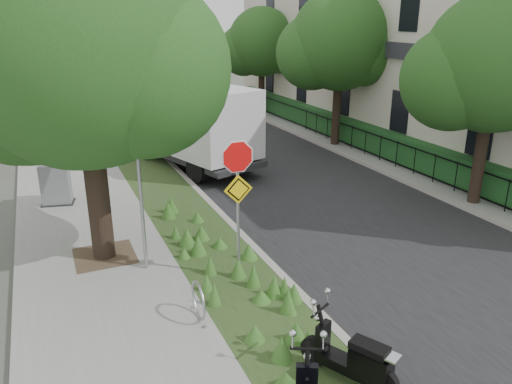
# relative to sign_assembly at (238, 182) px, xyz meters

# --- Properties ---
(ground) EXTENTS (120.00, 120.00, 0.00)m
(ground) POSITION_rel_sign_assembly_xyz_m (1.40, -0.58, -2.33)
(ground) COLOR #4C5147
(ground) RESTS_ON ground
(sidewalk_near) EXTENTS (3.50, 60.00, 0.12)m
(sidewalk_near) POSITION_rel_sign_assembly_xyz_m (-2.85, 9.42, -2.27)
(sidewalk_near) COLOR gray
(sidewalk_near) RESTS_ON ground
(verge) EXTENTS (2.00, 60.00, 0.12)m
(verge) POSITION_rel_sign_assembly_xyz_m (-0.10, 9.42, -2.27)
(verge) COLOR #27401B
(verge) RESTS_ON ground
(kerb_near) EXTENTS (0.20, 60.00, 0.13)m
(kerb_near) POSITION_rel_sign_assembly_xyz_m (0.90, 9.42, -2.26)
(kerb_near) COLOR #9E9991
(kerb_near) RESTS_ON ground
(road) EXTENTS (7.00, 60.00, 0.01)m
(road) POSITION_rel_sign_assembly_xyz_m (4.40, 9.42, -2.32)
(road) COLOR black
(road) RESTS_ON ground
(kerb_far) EXTENTS (0.20, 60.00, 0.13)m
(kerb_far) POSITION_rel_sign_assembly_xyz_m (7.90, 9.42, -2.26)
(kerb_far) COLOR #9E9991
(kerb_far) RESTS_ON ground
(footpath_far) EXTENTS (3.20, 60.00, 0.12)m
(footpath_far) POSITION_rel_sign_assembly_xyz_m (9.60, 9.42, -2.27)
(footpath_far) COLOR gray
(footpath_far) RESTS_ON ground
(street_tree_main) EXTENTS (6.21, 5.54, 7.66)m
(street_tree_main) POSITION_rel_sign_assembly_xyz_m (-2.68, 2.28, 2.48)
(street_tree_main) COLOR black
(street_tree_main) RESTS_ON ground
(bare_post) EXTENTS (0.08, 0.08, 4.00)m
(bare_post) POSITION_rel_sign_assembly_xyz_m (-1.80, 1.22, -0.21)
(bare_post) COLOR #A5A8AD
(bare_post) RESTS_ON ground
(bike_hoop) EXTENTS (0.06, 0.78, 0.77)m
(bike_hoop) POSITION_rel_sign_assembly_xyz_m (-1.30, -1.18, -1.83)
(bike_hoop) COLOR #A5A8AD
(bike_hoop) RESTS_ON ground
(sign_assembly) EXTENTS (0.94, 0.08, 3.22)m
(sign_assembly) POSITION_rel_sign_assembly_xyz_m (0.00, 0.00, 0.00)
(sign_assembly) COLOR #A5A8AD
(sign_assembly) RESTS_ON ground
(fence_far) EXTENTS (0.04, 24.00, 1.00)m
(fence_far) POSITION_rel_sign_assembly_xyz_m (8.60, 9.42, -1.66)
(fence_far) COLOR black
(fence_far) RESTS_ON ground
(hedge_far) EXTENTS (1.00, 24.00, 1.10)m
(hedge_far) POSITION_rel_sign_assembly_xyz_m (9.30, 9.42, -1.66)
(hedge_far) COLOR #18441E
(hedge_far) RESTS_ON footpath_far
(terrace_houses) EXTENTS (7.40, 26.40, 8.20)m
(terrace_houses) POSITION_rel_sign_assembly_xyz_m (12.89, 9.42, 1.83)
(terrace_houses) COLOR beige
(terrace_houses) RESTS_ON ground
(far_tree_a) EXTENTS (4.60, 4.10, 6.22)m
(far_tree_a) POSITION_rel_sign_assembly_xyz_m (8.34, 1.46, 1.80)
(far_tree_a) COLOR black
(far_tree_a) RESTS_ON ground
(far_tree_b) EXTENTS (4.83, 4.31, 6.56)m
(far_tree_b) POSITION_rel_sign_assembly_xyz_m (8.34, 9.46, 2.04)
(far_tree_b) COLOR black
(far_tree_b) RESTS_ON ground
(far_tree_c) EXTENTS (4.37, 3.89, 5.93)m
(far_tree_c) POSITION_rel_sign_assembly_xyz_m (8.34, 17.46, 1.63)
(far_tree_c) COLOR black
(far_tree_c) RESTS_ON ground
(scooter_near) EXTENTS (0.93, 1.57, 0.82)m
(scooter_near) POSITION_rel_sign_assembly_xyz_m (0.42, -3.94, -1.81)
(scooter_near) COLOR black
(scooter_near) RESTS_ON ground
(box_truck) EXTENTS (3.96, 6.35, 2.69)m
(box_truck) POSITION_rel_sign_assembly_xyz_m (1.72, 8.80, -0.57)
(box_truck) COLOR #262628
(box_truck) RESTS_ON ground
(utility_cabinet) EXTENTS (1.05, 0.81, 1.24)m
(utility_cabinet) POSITION_rel_sign_assembly_xyz_m (-3.41, 6.44, -1.61)
(utility_cabinet) COLOR #262628
(utility_cabinet) RESTS_ON ground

